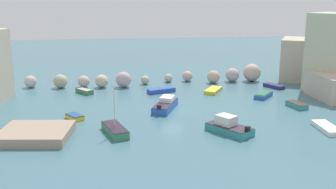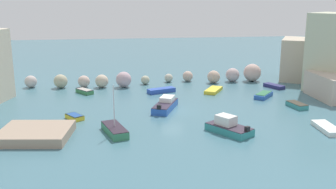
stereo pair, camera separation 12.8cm
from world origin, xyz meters
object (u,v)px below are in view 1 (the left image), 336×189
Objects in this scene: moored_boat_4 at (274,86)px; moored_boat_10 at (161,90)px; moored_boat_3 at (166,105)px; moored_boat_9 at (327,128)px; moored_boat_0 at (264,95)px; moored_boat_7 at (213,90)px; moored_boat_6 at (115,130)px; moored_boat_2 at (84,91)px; stone_dock at (36,134)px; moored_boat_1 at (75,117)px; moored_boat_5 at (229,127)px; moored_boat_8 at (297,105)px.

moored_boat_10 is at bearing -114.50° from moored_boat_4.
moored_boat_3 is 17.94m from moored_boat_9.
moored_boat_0 is at bearing -171.06° from moored_boat_9.
moored_boat_7 is (-5.80, 3.95, -0.07)m from moored_boat_0.
moored_boat_3 is 1.16× the size of moored_boat_6.
moored_boat_6 is (3.90, -17.24, 0.10)m from moored_boat_2.
moored_boat_9 reaches higher than moored_boat_7.
moored_boat_3 reaches higher than moored_boat_0.
moored_boat_3 is 1.37× the size of moored_boat_7.
stone_dock is 26.51m from moored_boat_7.
moored_boat_9 is (-2.19, -18.69, -0.01)m from moored_boat_4.
moored_boat_4 is at bearing 176.44° from moored_boat_9.
moored_boat_1 reaches higher than moored_boat_9.
moored_boat_5 is at bearing 32.29° from moored_boat_1.
moored_boat_4 is 28.68m from moored_boat_6.
moored_boat_1 is at bearing 32.23° from moored_boat_5.
moored_boat_3 is 1.89× the size of moored_boat_8.
moored_boat_1 is at bearing -93.87° from moored_boat_4.
moored_boat_5 reaches higher than moored_boat_9.
moored_boat_1 is 26.15m from moored_boat_8.
moored_boat_2 is 0.94× the size of moored_boat_8.
moored_boat_0 reaches higher than moored_boat_7.
moored_boat_9 is (7.18, -17.52, 0.01)m from moored_boat_7.
moored_boat_9 is at bearing 164.26° from moored_boat_8.
stone_dock is 1.92× the size of moored_boat_4.
moored_boat_6 reaches higher than moored_boat_0.
moored_boat_3 is at bearing -53.79° from moored_boat_6.
moored_boat_2 is at bearing -124.37° from moored_boat_9.
moored_boat_10 is at bearing -38.37° from moored_boat_6.
moored_boat_0 is 0.72× the size of moored_boat_5.
moored_boat_2 is 0.68× the size of moored_boat_7.
moored_boat_1 is at bearing 81.52° from moored_boat_8.
moored_boat_6 is at bearing -92.12° from moored_boat_9.
moored_boat_1 is 0.75× the size of moored_boat_4.
moored_boat_1 is 0.83× the size of moored_boat_8.
moored_boat_4 is 0.82× the size of moored_boat_10.
moored_boat_8 is at bearing 126.50° from moored_boat_10.
moored_boat_4 is (27.57, 11.32, -0.02)m from moored_boat_1.
moored_boat_7 is 1.02× the size of moored_boat_10.
moored_boat_0 is at bearing 23.38° from stone_dock.
moored_boat_6 is at bearing 95.71° from moored_boat_8.
moored_boat_0 is at bearing -93.20° from moored_boat_7.
moored_boat_6 is 20.89m from moored_boat_7.
moored_boat_8 reaches higher than moored_boat_10.
moored_boat_4 is at bearing -39.69° from moored_boat_3.
moored_boat_4 reaches higher than moored_boat_7.
moored_boat_3 is 19.35m from moored_boat_4.
stone_dock is at bearing 154.09° from moored_boat_0.
moored_boat_1 is (-23.99, -6.21, -0.03)m from moored_boat_0.
moored_boat_3 reaches higher than stone_dock.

